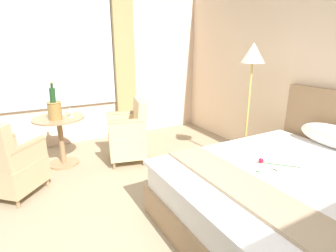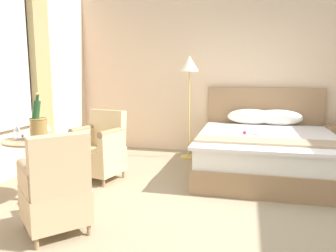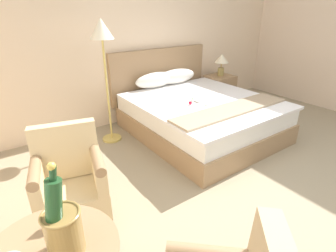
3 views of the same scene
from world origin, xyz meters
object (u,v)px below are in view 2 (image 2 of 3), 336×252
object	(u,v)px
wine_glass_near_bucket	(48,128)
snack_plate	(23,137)
wine_glass_near_edge	(17,129)
armchair_by_window	(101,149)
champagne_bucket	(39,125)
bed	(266,150)
floor_lamp_brass	(190,74)
armchair_facing_bed	(56,191)
side_table_round	(38,163)

from	to	relation	value
wine_glass_near_bucket	snack_plate	size ratio (longest dim) A/B	0.96
wine_glass_near_edge	armchair_by_window	bearing A→B (deg)	59.31
armchair_by_window	wine_glass_near_bucket	bearing A→B (deg)	-110.79
champagne_bucket	snack_plate	xyz separation A→B (m)	(-0.26, 0.08, -0.15)
bed	floor_lamp_brass	world-z (taller)	floor_lamp_brass
bed	wine_glass_near_edge	size ratio (longest dim) A/B	14.68
bed	wine_glass_near_edge	bearing A→B (deg)	-147.33
floor_lamp_brass	armchair_facing_bed	world-z (taller)	floor_lamp_brass
bed	champagne_bucket	world-z (taller)	champagne_bucket
floor_lamp_brass	snack_plate	world-z (taller)	floor_lamp_brass
floor_lamp_brass	armchair_by_window	size ratio (longest dim) A/B	1.84
wine_glass_near_edge	side_table_round	bearing A→B (deg)	5.51
floor_lamp_brass	armchair_by_window	bearing A→B (deg)	-125.30
bed	armchair_facing_bed	world-z (taller)	bed
wine_glass_near_bucket	armchair_facing_bed	world-z (taller)	armchair_facing_bed
floor_lamp_brass	bed	bearing A→B (deg)	-23.51
wine_glass_near_bucket	snack_plate	xyz separation A→B (m)	(-0.24, -0.12, -0.09)
bed	wine_glass_near_bucket	distance (m)	2.98
champagne_bucket	wine_glass_near_edge	distance (m)	0.29
side_table_round	snack_plate	bearing A→B (deg)	169.05
side_table_round	armchair_by_window	world-z (taller)	armchair_by_window
wine_glass_near_edge	armchair_facing_bed	bearing A→B (deg)	-36.09
bed	floor_lamp_brass	xyz separation A→B (m)	(-1.23, 0.53, 1.09)
floor_lamp_brass	armchair_facing_bed	xyz separation A→B (m)	(-0.68, -2.90, -1.02)
wine_glass_near_edge	snack_plate	xyz separation A→B (m)	(0.02, 0.06, -0.10)
wine_glass_near_bucket	wine_glass_near_edge	distance (m)	0.32
champagne_bucket	armchair_facing_bed	xyz separation A→B (m)	(0.55, -0.59, -0.48)
snack_plate	armchair_facing_bed	xyz separation A→B (m)	(0.81, -0.66, -0.32)
champagne_bucket	armchair_by_window	size ratio (longest dim) A/B	0.55
floor_lamp_brass	wine_glass_near_edge	bearing A→B (deg)	-123.51
snack_plate	floor_lamp_brass	bearing A→B (deg)	56.26
bed	floor_lamp_brass	size ratio (longest dim) A/B	1.31
bed	snack_plate	xyz separation A→B (m)	(-2.72, -1.70, 0.39)
wine_glass_near_bucket	wine_glass_near_edge	bearing A→B (deg)	-146.01
bed	armchair_facing_bed	size ratio (longest dim) A/B	2.41
champagne_bucket	armchair_by_window	distance (m)	1.08
bed	wine_glass_near_bucket	bearing A→B (deg)	-147.48
floor_lamp_brass	wine_glass_near_bucket	world-z (taller)	floor_lamp_brass
side_table_round	bed	bearing A→B (deg)	34.47
wine_glass_near_bucket	snack_plate	bearing A→B (deg)	-153.10
floor_lamp_brass	champagne_bucket	bearing A→B (deg)	-118.08
side_table_round	armchair_by_window	bearing A→B (deg)	69.59
champagne_bucket	snack_plate	bearing A→B (deg)	163.30
armchair_facing_bed	wine_glass_near_edge	bearing A→B (deg)	143.91
wine_glass_near_edge	floor_lamp_brass	bearing A→B (deg)	56.49
wine_glass_near_bucket	armchair_facing_bed	xyz separation A→B (m)	(0.57, -0.79, -0.41)
champagne_bucket	armchair_facing_bed	world-z (taller)	champagne_bucket
armchair_by_window	floor_lamp_brass	bearing A→B (deg)	54.70
wine_glass_near_edge	armchair_by_window	distance (m)	1.15
floor_lamp_brass	armchair_by_window	xyz separation A→B (m)	(-0.97, -1.37, -1.01)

